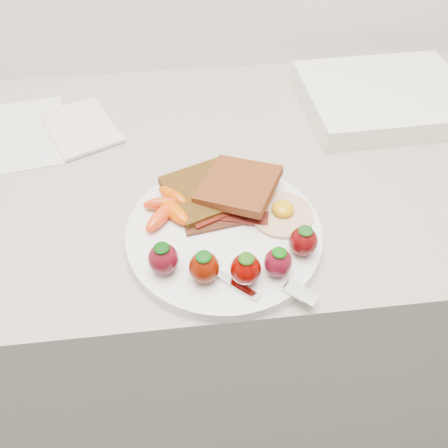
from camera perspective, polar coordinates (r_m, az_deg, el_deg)
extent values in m
cube|color=gray|center=(1.08, -2.47, -10.47)|extent=(2.00, 0.60, 0.90)
cylinder|color=white|center=(0.61, 0.00, -1.19)|extent=(0.27, 0.27, 0.02)
cube|color=black|center=(0.64, -2.42, 4.31)|extent=(0.14, 0.14, 0.01)
cube|color=#46210F|center=(0.63, 1.93, 5.11)|extent=(0.14, 0.14, 0.02)
cylinder|color=beige|center=(0.62, 7.52, 1.27)|extent=(0.11, 0.11, 0.01)
ellipsoid|color=#CD950A|center=(0.62, 7.72, 1.96)|extent=(0.04, 0.04, 0.02)
cube|color=black|center=(0.60, -0.40, 0.31)|extent=(0.11, 0.04, 0.00)
cube|color=black|center=(0.61, 1.01, 1.12)|extent=(0.11, 0.05, 0.00)
cube|color=#3F0E07|center=(0.61, 0.16, 1.87)|extent=(0.10, 0.06, 0.00)
ellipsoid|color=red|center=(0.62, -8.29, 2.64)|extent=(0.05, 0.02, 0.02)
ellipsoid|color=#E94F00|center=(0.61, -6.60, 1.69)|extent=(0.06, 0.07, 0.02)
ellipsoid|color=red|center=(0.61, -8.36, 0.88)|extent=(0.05, 0.06, 0.02)
ellipsoid|color=#C44B00|center=(0.63, -6.64, 3.60)|extent=(0.05, 0.05, 0.02)
ellipsoid|color=#570916|center=(0.54, -7.92, -4.53)|extent=(0.04, 0.04, 0.04)
ellipsoid|color=#063307|center=(0.53, -8.17, -3.11)|extent=(0.02, 0.02, 0.01)
ellipsoid|color=#5D0F01|center=(0.53, -2.61, -5.69)|extent=(0.04, 0.04, 0.04)
ellipsoid|color=#0B450D|center=(0.52, -2.69, -4.27)|extent=(0.02, 0.02, 0.01)
ellipsoid|color=#600300|center=(0.53, 2.85, -5.93)|extent=(0.04, 0.04, 0.04)
ellipsoid|color=#1D4C0C|center=(0.51, 2.94, -4.52)|extent=(0.02, 0.02, 0.01)
ellipsoid|color=#5C0A18|center=(0.54, 7.05, -5.03)|extent=(0.04, 0.04, 0.04)
ellipsoid|color=#0A4F06|center=(0.53, 7.25, -3.73)|extent=(0.02, 0.02, 0.01)
ellipsoid|color=#550507|center=(0.57, 10.31, -2.25)|extent=(0.04, 0.04, 0.04)
ellipsoid|color=#143F0F|center=(0.55, 10.61, -0.87)|extent=(0.02, 0.02, 0.01)
cube|color=silver|center=(0.55, 0.06, -6.98)|extent=(0.08, 0.08, 0.00)
cube|color=silver|center=(0.54, 10.00, -8.81)|extent=(0.04, 0.04, 0.00)
cube|color=silver|center=(0.86, -25.37, 10.54)|extent=(0.19, 0.23, 0.00)
cube|color=silver|center=(0.83, -18.21, 11.93)|extent=(0.16, 0.18, 0.01)
cube|color=white|center=(0.90, 20.30, 15.31)|extent=(0.31, 0.25, 0.04)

